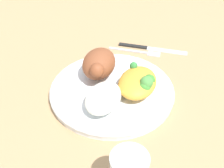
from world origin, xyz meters
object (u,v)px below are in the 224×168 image
object	(u,v)px
rice_pile	(104,98)
plate	(112,90)
knife	(147,47)
fork	(138,51)
roasted_chicken	(99,64)
mac_cheese_with_broccoli	(139,82)

from	to	relation	value
rice_pile	plate	bearing A→B (deg)	-177.96
rice_pile	knife	xyz separation A→B (m)	(-0.27, 0.03, -0.03)
rice_pile	fork	size ratio (longest dim) A/B	0.71
rice_pile	fork	distance (m)	0.24
roasted_chicken	fork	bearing A→B (deg)	160.34
knife	rice_pile	bearing A→B (deg)	-6.18
fork	knife	bearing A→B (deg)	144.30
roasted_chicken	plate	bearing A→B (deg)	52.72
mac_cheese_with_broccoli	knife	distance (m)	0.20
mac_cheese_with_broccoli	fork	xyz separation A→B (m)	(-0.17, -0.04, -0.04)
roasted_chicken	mac_cheese_with_broccoli	size ratio (longest dim) A/B	0.93
rice_pile	knife	size ratio (longest dim) A/B	0.53
mac_cheese_with_broccoli	fork	world-z (taller)	mac_cheese_with_broccoli
mac_cheese_with_broccoli	plate	bearing A→B (deg)	-77.70
roasted_chicken	fork	distance (m)	0.17
rice_pile	mac_cheese_with_broccoli	bearing A→B (deg)	141.21
roasted_chicken	knife	world-z (taller)	roasted_chicken
roasted_chicken	fork	world-z (taller)	roasted_chicken
mac_cheese_with_broccoli	rice_pile	bearing A→B (deg)	-38.79
fork	knife	distance (m)	0.03
plate	rice_pile	size ratio (longest dim) A/B	2.74
plate	roasted_chicken	world-z (taller)	roasted_chicken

